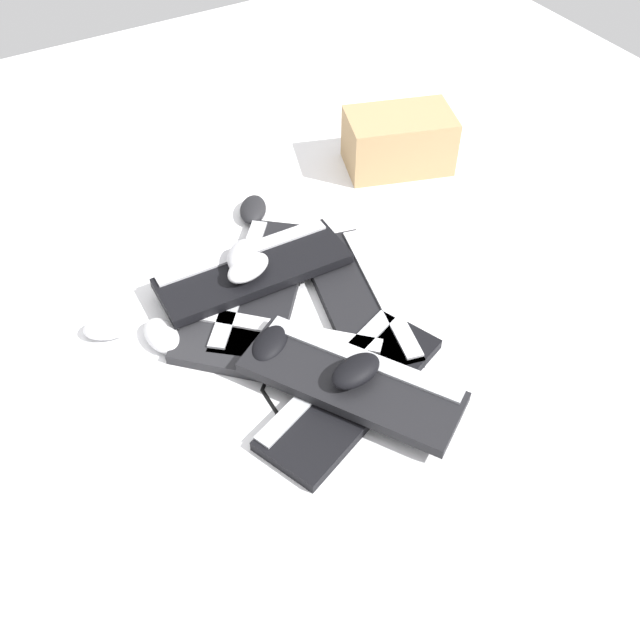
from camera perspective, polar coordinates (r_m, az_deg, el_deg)
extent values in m
plane|color=white|center=(1.54, -1.50, -1.17)|extent=(3.20, 3.20, 0.00)
cube|color=black|center=(1.43, 2.56, -5.79)|extent=(0.30, 0.46, 0.02)
cube|color=#B2B5BA|center=(1.43, 0.77, -4.33)|extent=(0.19, 0.40, 0.01)
cube|color=black|center=(1.60, 2.92, 1.66)|extent=(0.46, 0.25, 0.02)
cube|color=silver|center=(1.60, 4.84, 2.45)|extent=(0.42, 0.13, 0.01)
cube|color=black|center=(1.63, -4.48, 2.64)|extent=(0.43, 0.40, 0.02)
cube|color=#B2B5BA|center=(1.63, -6.44, 3.24)|extent=(0.35, 0.30, 0.01)
cube|color=#232326|center=(1.49, -3.39, -2.65)|extent=(0.41, 0.42, 0.02)
cube|color=silver|center=(1.52, -2.82, -0.71)|extent=(0.32, 0.33, 0.01)
cube|color=black|center=(1.63, -5.33, 3.96)|extent=(0.16, 0.44, 0.02)
cube|color=silver|center=(1.66, -6.19, 5.49)|extent=(0.05, 0.42, 0.01)
cube|color=black|center=(1.40, 2.51, -4.99)|extent=(0.45, 0.36, 0.02)
cube|color=#B2B5BA|center=(1.42, 3.52, -3.04)|extent=(0.37, 0.25, 0.01)
ellipsoid|color=silver|center=(1.59, -16.52, -0.55)|extent=(0.10, 0.12, 0.04)
ellipsoid|color=silver|center=(1.58, -5.77, 4.18)|extent=(0.10, 0.13, 0.04)
ellipsoid|color=black|center=(1.37, 2.88, -4.08)|extent=(0.08, 0.12, 0.04)
ellipsoid|color=black|center=(1.84, -5.38, 8.79)|extent=(0.13, 0.11, 0.04)
ellipsoid|color=silver|center=(1.55, -12.54, -1.22)|extent=(0.12, 0.08, 0.04)
ellipsoid|color=#B7B7BC|center=(1.61, -6.23, 5.10)|extent=(0.13, 0.12, 0.04)
ellipsoid|color=black|center=(1.46, -4.00, -1.94)|extent=(0.12, 0.13, 0.04)
cylinder|color=black|center=(1.39, -3.80, -8.72)|extent=(0.07, 0.06, 0.01)
cylinder|color=black|center=(1.43, -4.06, -6.45)|extent=(0.07, 0.01, 0.01)
cylinder|color=black|center=(1.47, -4.17, -4.29)|extent=(0.06, 0.06, 0.01)
cylinder|color=black|center=(1.51, -3.04, -2.26)|extent=(0.04, 0.06, 0.01)
cylinder|color=black|center=(1.57, -2.85, 0.05)|extent=(0.11, 0.04, 0.01)
cylinder|color=black|center=(1.63, -2.50, 2.20)|extent=(0.04, 0.07, 0.01)
sphere|color=black|center=(1.36, -4.16, -10.09)|extent=(0.01, 0.01, 0.01)
sphere|color=black|center=(1.41, -3.44, -7.39)|extent=(0.01, 0.01, 0.01)
sphere|color=black|center=(1.44, -4.66, -5.53)|extent=(0.01, 0.01, 0.01)
sphere|color=black|center=(1.49, -3.71, -3.09)|extent=(0.01, 0.01, 0.01)
sphere|color=black|center=(1.53, -2.39, -1.44)|extent=(0.01, 0.01, 0.01)
sphere|color=black|center=(1.61, -3.28, 1.47)|extent=(0.01, 0.01, 0.01)
sphere|color=black|center=(1.65, -1.74, 2.91)|extent=(0.01, 0.01, 0.01)
cube|color=tan|center=(1.99, 6.31, 14.06)|extent=(0.25, 0.32, 0.15)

